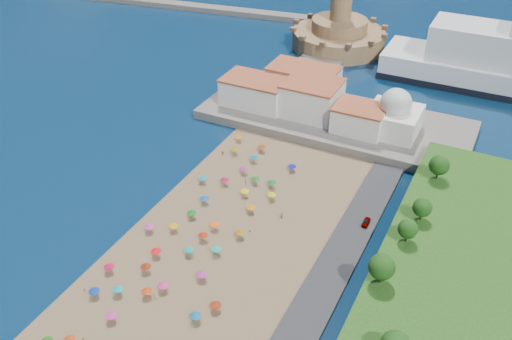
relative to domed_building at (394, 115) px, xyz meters
The scene contains 11 objects.
ground 77.60m from the domed_building, 112.91° to the right, with size 700.00×700.00×0.00m, color #071938.
terrace 21.44m from the domed_building, behind, with size 90.00×36.00×3.00m, color #59544C.
jetty 56.51m from the domed_building, 138.62° to the left, with size 18.00×70.00×2.40m, color #59544C.
breakwater 162.43m from the domed_building, 149.64° to the left, with size 200.00×7.00×2.60m, color #59544C.
waterfront_buildings 33.17m from the domed_building, behind, with size 57.00×29.00×11.00m.
domed_building is the anchor object (origin of this frame).
fortress 79.11m from the domed_building, 122.08° to the left, with size 40.00×40.00×32.40m.
beach_parasols 88.15m from the domed_building, 110.67° to the right, with size 31.55×115.94×2.20m.
beachgoers 79.30m from the domed_building, 111.84° to the right, with size 34.71×95.79×1.84m.
parked_cars 83.11m from the domed_building, 85.84° to the right, with size 1.87×70.75×1.34m.
hillside_trees 80.04m from the domed_building, 76.23° to the right, with size 13.66×110.19×7.41m.
Camera 1 is at (61.56, -91.02, 94.75)m, focal length 40.00 mm.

